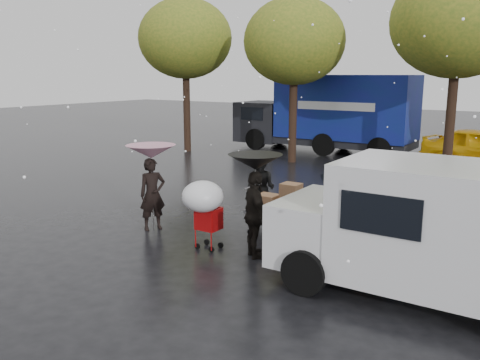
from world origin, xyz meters
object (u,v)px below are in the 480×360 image
Objects in this scene: vendor_cart at (285,205)px; blue_truck at (328,114)px; person_pink at (152,194)px; shopping_cart at (204,200)px; white_van at (438,230)px; person_black at (255,215)px.

vendor_cart is 0.18× the size of blue_truck.
shopping_cart is at bearing -75.91° from person_pink.
white_van reaches higher than vendor_cart.
vendor_cart is 3.82m from white_van.
person_black reaches higher than shopping_cart.
person_black is at bearing -71.88° from blue_truck.
person_pink is at bearing 177.02° from white_van.
person_pink is at bearing 164.38° from shopping_cart.
vendor_cart is at bearing 60.35° from shopping_cart.
vendor_cart is 1.04× the size of shopping_cart.
white_van reaches higher than shopping_cart.
person_pink is 1.97m from shopping_cart.
white_van is (3.50, -1.48, 0.43)m from vendor_cart.
shopping_cart is at bearing -119.65° from vendor_cart.
person_pink is 0.96× the size of person_black.
vendor_cart is at bearing 157.14° from white_van.
blue_truck reaches higher than person_pink.
vendor_cart is at bearing -44.82° from person_black.
blue_truck reaches higher than shopping_cart.
person_black is 3.41m from white_van.
shopping_cart is at bearing -76.23° from blue_truck.
person_black is at bearing -85.92° from vendor_cart.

